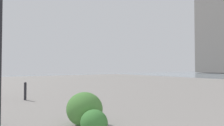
% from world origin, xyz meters
% --- Properties ---
extents(bollard_near, '(0.13, 0.13, 0.79)m').
position_xyz_m(bollard_near, '(3.74, -1.13, 0.41)').
color(bollard_near, '#232328').
rests_on(bollard_near, ground).
extents(bollard_mid, '(0.13, 0.13, 0.90)m').
position_xyz_m(bollard_mid, '(8.82, -0.48, 0.47)').
color(bollard_mid, '#232328').
rests_on(bollard_mid, ground).
extents(shrub_low, '(0.71, 0.64, 0.61)m').
position_xyz_m(shrub_low, '(2.73, -1.08, 0.30)').
color(shrub_low, '#387533').
rests_on(shrub_low, ground).
extents(shrub_round, '(1.10, 0.99, 0.93)m').
position_xyz_m(shrub_round, '(3.50, -1.20, 0.47)').
color(shrub_round, '#477F38').
rests_on(shrub_round, ground).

